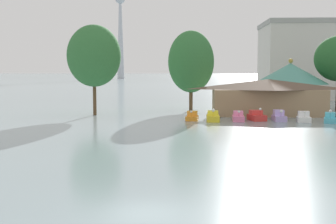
{
  "coord_description": "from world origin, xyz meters",
  "views": [
    {
      "loc": [
        1.78,
        -18.26,
        6.15
      ],
      "look_at": [
        -0.15,
        25.82,
        1.98
      ],
      "focal_mm": 46.82,
      "sensor_mm": 36.0,
      "label": 1
    }
  ],
  "objects_px": {
    "shoreline_tree_tall_left": "(94,56)",
    "distant_broadcast_tower": "(120,13)",
    "pedal_boat_cyan": "(330,119)",
    "pedal_boat_white": "(304,118)",
    "pedal_boat_lavender": "(279,117)",
    "background_building_block": "(312,60)",
    "green_roof_pavilion": "(290,83)",
    "boathouse": "(268,96)",
    "shoreline_tree_mid": "(191,62)",
    "pedal_boat_yellow": "(213,117)",
    "pedal_boat_pink": "(238,117)",
    "pedal_boat_orange": "(192,117)",
    "pedal_boat_red": "(257,116)"
  },
  "relations": [
    {
      "from": "distant_broadcast_tower",
      "to": "pedal_boat_pink",
      "type": "bearing_deg",
      "value": -78.42
    },
    {
      "from": "pedal_boat_cyan",
      "to": "pedal_boat_white",
      "type": "bearing_deg",
      "value": -90.02
    },
    {
      "from": "pedal_boat_yellow",
      "to": "pedal_boat_cyan",
      "type": "relative_size",
      "value": 1.14
    },
    {
      "from": "distant_broadcast_tower",
      "to": "pedal_boat_cyan",
      "type": "bearing_deg",
      "value": -76.36
    },
    {
      "from": "pedal_boat_yellow",
      "to": "background_building_block",
      "type": "distance_m",
      "value": 52.74
    },
    {
      "from": "pedal_boat_lavender",
      "to": "background_building_block",
      "type": "relative_size",
      "value": 0.12
    },
    {
      "from": "pedal_boat_pink",
      "to": "green_roof_pavilion",
      "type": "distance_m",
      "value": 17.75
    },
    {
      "from": "pedal_boat_orange",
      "to": "pedal_boat_red",
      "type": "height_order",
      "value": "pedal_boat_red"
    },
    {
      "from": "shoreline_tree_tall_left",
      "to": "distant_broadcast_tower",
      "type": "distance_m",
      "value": 272.57
    },
    {
      "from": "pedal_boat_white",
      "to": "distant_broadcast_tower",
      "type": "height_order",
      "value": "distant_broadcast_tower"
    },
    {
      "from": "pedal_boat_pink",
      "to": "pedal_boat_red",
      "type": "distance_m",
      "value": 2.43
    },
    {
      "from": "boathouse",
      "to": "distant_broadcast_tower",
      "type": "relative_size",
      "value": 0.12
    },
    {
      "from": "pedal_boat_yellow",
      "to": "boathouse",
      "type": "distance_m",
      "value": 11.2
    },
    {
      "from": "pedal_boat_red",
      "to": "background_building_block",
      "type": "height_order",
      "value": "background_building_block"
    },
    {
      "from": "pedal_boat_orange",
      "to": "pedal_boat_yellow",
      "type": "distance_m",
      "value": 2.67
    },
    {
      "from": "pedal_boat_yellow",
      "to": "pedal_boat_cyan",
      "type": "height_order",
      "value": "pedal_boat_cyan"
    },
    {
      "from": "pedal_boat_orange",
      "to": "background_building_block",
      "type": "bearing_deg",
      "value": 155.63
    },
    {
      "from": "green_roof_pavilion",
      "to": "background_building_block",
      "type": "height_order",
      "value": "background_building_block"
    },
    {
      "from": "pedal_boat_white",
      "to": "pedal_boat_cyan",
      "type": "height_order",
      "value": "pedal_boat_cyan"
    },
    {
      "from": "pedal_boat_pink",
      "to": "green_roof_pavilion",
      "type": "height_order",
      "value": "green_roof_pavilion"
    },
    {
      "from": "pedal_boat_yellow",
      "to": "pedal_boat_red",
      "type": "relative_size",
      "value": 0.99
    },
    {
      "from": "pedal_boat_lavender",
      "to": "pedal_boat_white",
      "type": "relative_size",
      "value": 1.05
    },
    {
      "from": "pedal_boat_cyan",
      "to": "boathouse",
      "type": "relative_size",
      "value": 0.16
    },
    {
      "from": "pedal_boat_orange",
      "to": "background_building_block",
      "type": "height_order",
      "value": "background_building_block"
    },
    {
      "from": "pedal_boat_pink",
      "to": "pedal_boat_red",
      "type": "relative_size",
      "value": 1.02
    },
    {
      "from": "pedal_boat_lavender",
      "to": "pedal_boat_yellow",
      "type": "bearing_deg",
      "value": -86.18
    },
    {
      "from": "pedal_boat_pink",
      "to": "background_building_block",
      "type": "distance_m",
      "value": 50.89
    },
    {
      "from": "pedal_boat_lavender",
      "to": "pedal_boat_white",
      "type": "distance_m",
      "value": 2.91
    },
    {
      "from": "shoreline_tree_mid",
      "to": "shoreline_tree_tall_left",
      "type": "bearing_deg",
      "value": -148.6
    },
    {
      "from": "green_roof_pavilion",
      "to": "background_building_block",
      "type": "distance_m",
      "value": 33.46
    },
    {
      "from": "pedal_boat_white",
      "to": "shoreline_tree_mid",
      "type": "xyz_separation_m",
      "value": [
        -13.51,
        14.84,
        7.04
      ]
    },
    {
      "from": "pedal_boat_red",
      "to": "pedal_boat_lavender",
      "type": "relative_size",
      "value": 1.14
    },
    {
      "from": "pedal_boat_orange",
      "to": "pedal_boat_white",
      "type": "xyz_separation_m",
      "value": [
        13.46,
        -0.94,
        0.04
      ]
    },
    {
      "from": "pedal_boat_pink",
      "to": "pedal_boat_cyan",
      "type": "relative_size",
      "value": 1.19
    },
    {
      "from": "shoreline_tree_tall_left",
      "to": "boathouse",
      "type": "bearing_deg",
      "value": 2.21
    },
    {
      "from": "pedal_boat_pink",
      "to": "pedal_boat_cyan",
      "type": "height_order",
      "value": "pedal_boat_cyan"
    },
    {
      "from": "shoreline_tree_mid",
      "to": "distant_broadcast_tower",
      "type": "bearing_deg",
      "value": 100.99
    },
    {
      "from": "pedal_boat_pink",
      "to": "distant_broadcast_tower",
      "type": "relative_size",
      "value": 0.02
    },
    {
      "from": "pedal_boat_cyan",
      "to": "distant_broadcast_tower",
      "type": "distance_m",
      "value": 286.6
    },
    {
      "from": "pedal_boat_pink",
      "to": "pedal_boat_lavender",
      "type": "xyz_separation_m",
      "value": [
        5.03,
        0.29,
        0.05
      ]
    },
    {
      "from": "pedal_boat_orange",
      "to": "pedal_boat_cyan",
      "type": "height_order",
      "value": "pedal_boat_cyan"
    },
    {
      "from": "pedal_boat_pink",
      "to": "pedal_boat_cyan",
      "type": "bearing_deg",
      "value": 85.18
    },
    {
      "from": "pedal_boat_yellow",
      "to": "shoreline_tree_mid",
      "type": "height_order",
      "value": "shoreline_tree_mid"
    },
    {
      "from": "pedal_boat_lavender",
      "to": "pedal_boat_white",
      "type": "bearing_deg",
      "value": 70.44
    },
    {
      "from": "pedal_boat_yellow",
      "to": "pedal_boat_white",
      "type": "relative_size",
      "value": 1.18
    },
    {
      "from": "pedal_boat_pink",
      "to": "shoreline_tree_tall_left",
      "type": "relative_size",
      "value": 0.24
    },
    {
      "from": "pedal_boat_orange",
      "to": "pedal_boat_cyan",
      "type": "xyz_separation_m",
      "value": [
        16.32,
        -1.82,
        0.04
      ]
    },
    {
      "from": "background_building_block",
      "to": "pedal_boat_white",
      "type": "bearing_deg",
      "value": -106.51
    },
    {
      "from": "pedal_boat_red",
      "to": "boathouse",
      "type": "xyz_separation_m",
      "value": [
        2.54,
        6.36,
        2.1
      ]
    },
    {
      "from": "pedal_boat_yellow",
      "to": "pedal_boat_pink",
      "type": "relative_size",
      "value": 0.97
    }
  ]
}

